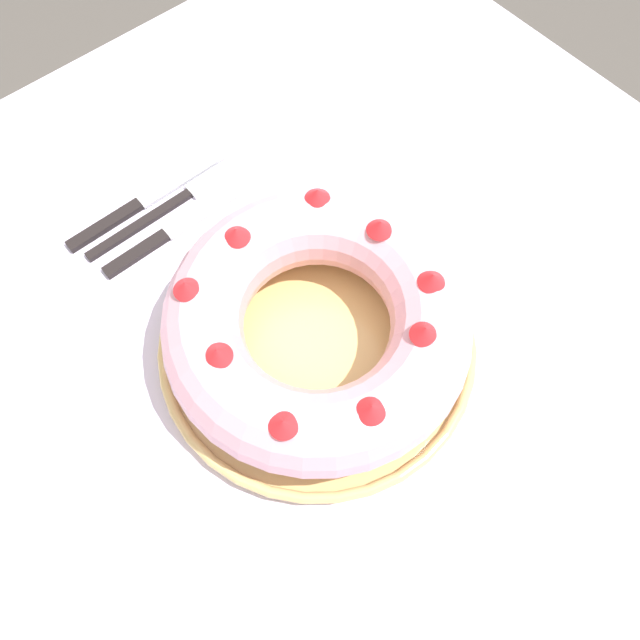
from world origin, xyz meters
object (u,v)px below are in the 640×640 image
(serving_knife, at_px, (138,205))
(serving_dish, at_px, (320,341))
(cake_knife, at_px, (164,236))
(bundt_cake, at_px, (320,320))
(fork, at_px, (171,205))

(serving_knife, bearing_deg, serving_dish, 7.37)
(cake_knife, bearing_deg, bundt_cake, 13.81)
(serving_dish, xyz_separation_m, serving_knife, (-0.29, -0.05, -0.01))
(bundt_cake, distance_m, serving_knife, 0.30)
(fork, bearing_deg, bundt_cake, 5.30)
(fork, bearing_deg, serving_dish, 5.31)
(serving_dish, xyz_separation_m, bundt_cake, (-0.00, -0.00, 0.05))
(serving_dish, xyz_separation_m, fork, (-0.27, -0.02, -0.01))
(fork, xyz_separation_m, cake_knife, (0.03, -0.03, -0.00))
(serving_dish, distance_m, serving_knife, 0.30)
(serving_dish, height_order, serving_knife, serving_dish)
(cake_knife, bearing_deg, serving_knife, -179.29)
(bundt_cake, distance_m, fork, 0.27)
(serving_dish, bearing_deg, cake_knife, -167.28)
(bundt_cake, xyz_separation_m, cake_knife, (-0.23, -0.05, -0.06))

